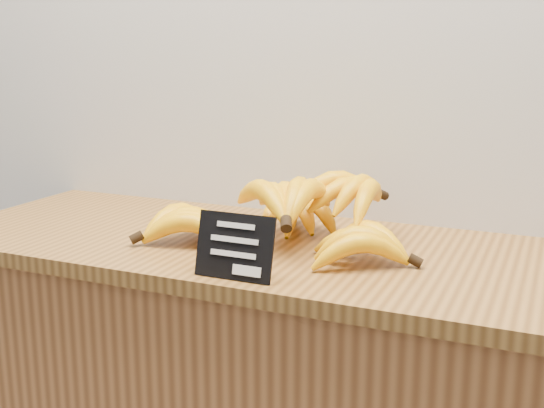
# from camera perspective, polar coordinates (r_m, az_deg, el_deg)

# --- Properties ---
(counter_top) EXTENTS (1.45, 0.54, 0.03)m
(counter_top) POSITION_cam_1_polar(r_m,az_deg,el_deg) (1.36, 0.85, -3.89)
(counter_top) COLOR olive
(counter_top) RESTS_ON counter
(chalkboard_sign) EXTENTS (0.14, 0.03, 0.11)m
(chalkboard_sign) POSITION_cam_1_polar(r_m,az_deg,el_deg) (1.14, -3.15, -3.58)
(chalkboard_sign) COLOR black
(chalkboard_sign) RESTS_ON counter_top
(banana_pile) EXTENTS (0.58, 0.38, 0.13)m
(banana_pile) POSITION_cam_1_polar(r_m,az_deg,el_deg) (1.33, 1.49, -0.92)
(banana_pile) COLOR #FFBC0A
(banana_pile) RESTS_ON counter_top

